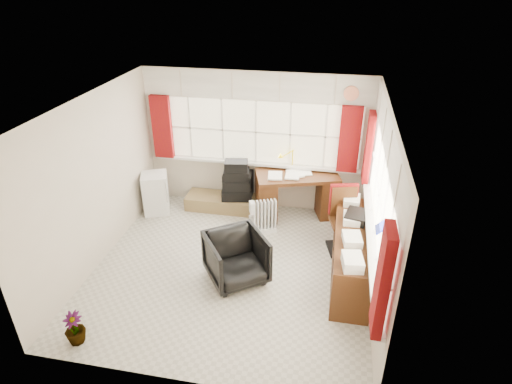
% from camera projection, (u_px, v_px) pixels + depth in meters
% --- Properties ---
extents(ground, '(4.00, 4.00, 0.00)m').
position_uv_depth(ground, '(231.00, 269.00, 6.41)').
color(ground, beige).
rests_on(ground, ground).
extents(room_walls, '(4.00, 4.00, 4.00)m').
position_uv_depth(room_walls, '(228.00, 179.00, 5.70)').
color(room_walls, beige).
rests_on(room_walls, ground).
extents(window_back, '(3.70, 0.12, 3.60)m').
position_uv_depth(window_back, '(256.00, 159.00, 7.65)').
color(window_back, '#F1E5BF').
rests_on(window_back, room_walls).
extents(window_right, '(0.12, 3.70, 3.60)m').
position_uv_depth(window_right, '(372.00, 229.00, 5.64)').
color(window_right, '#F1E5BF').
rests_on(window_right, room_walls).
extents(curtains, '(3.83, 3.83, 1.15)m').
position_uv_depth(curtains, '(303.00, 160.00, 6.37)').
color(curtains, maroon).
rests_on(curtains, room_walls).
extents(overhead_cabinets, '(3.98, 3.98, 0.48)m').
position_uv_depth(overhead_cabinets, '(311.00, 107.00, 6.03)').
color(overhead_cabinets, white).
rests_on(overhead_cabinets, room_walls).
extents(desk, '(1.55, 1.08, 0.84)m').
position_uv_depth(desk, '(296.00, 192.00, 7.59)').
color(desk, '#4B2B11').
rests_on(desk, ground).
extents(desk_lamp, '(0.14, 0.12, 0.38)m').
position_uv_depth(desk_lamp, '(293.00, 155.00, 7.49)').
color(desk_lamp, yellow).
rests_on(desk_lamp, desk).
extents(task_chair, '(0.54, 0.56, 1.07)m').
position_uv_depth(task_chair, '(343.00, 216.00, 6.67)').
color(task_chair, black).
rests_on(task_chair, ground).
extents(office_chair, '(1.09, 1.10, 0.72)m').
position_uv_depth(office_chair, '(236.00, 258.00, 6.05)').
color(office_chair, black).
rests_on(office_chair, ground).
extents(radiator, '(0.43, 0.30, 0.60)m').
position_uv_depth(radiator, '(265.00, 219.00, 7.19)').
color(radiator, white).
rests_on(radiator, ground).
extents(credenza, '(0.50, 2.00, 0.85)m').
position_uv_depth(credenza, '(351.00, 253.00, 6.11)').
color(credenza, '#4B2B11').
rests_on(credenza, ground).
extents(file_tray, '(0.37, 0.43, 0.13)m').
position_uv_depth(file_tray, '(356.00, 217.00, 6.18)').
color(file_tray, black).
rests_on(file_tray, credenza).
extents(tv_bench, '(1.40, 0.50, 0.25)m').
position_uv_depth(tv_bench, '(224.00, 202.00, 7.93)').
color(tv_bench, '#987B4C').
rests_on(tv_bench, ground).
extents(crt_tv, '(0.54, 0.51, 0.47)m').
position_uv_depth(crt_tv, '(239.00, 183.00, 7.83)').
color(crt_tv, black).
rests_on(crt_tv, tv_bench).
extents(hifi_stack, '(0.59, 0.43, 0.74)m').
position_uv_depth(hifi_stack, '(237.00, 182.00, 7.67)').
color(hifi_stack, black).
rests_on(hifi_stack, tv_bench).
extents(mini_fridge, '(0.57, 0.57, 0.75)m').
position_uv_depth(mini_fridge, '(156.00, 193.00, 7.72)').
color(mini_fridge, white).
rests_on(mini_fridge, ground).
extents(spray_bottle_a, '(0.15, 0.15, 0.30)m').
position_uv_depth(spray_bottle_a, '(252.00, 219.00, 7.38)').
color(spray_bottle_a, silver).
rests_on(spray_bottle_a, ground).
extents(spray_bottle_b, '(0.12, 0.12, 0.19)m').
position_uv_depth(spray_bottle_b, '(260.00, 237.00, 6.98)').
color(spray_bottle_b, '#93DCD6').
rests_on(spray_bottle_b, ground).
extents(flower_vase, '(0.27, 0.27, 0.43)m').
position_uv_depth(flower_vase, '(74.00, 328.00, 5.08)').
color(flower_vase, black).
rests_on(flower_vase, ground).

